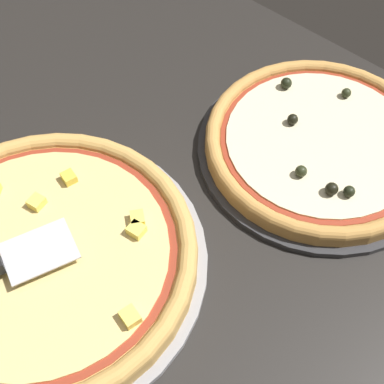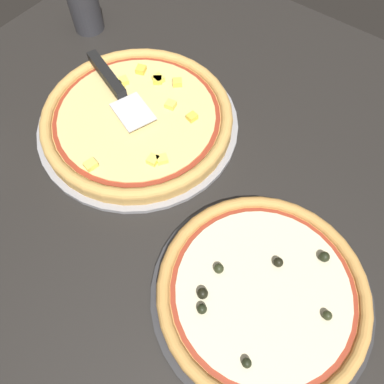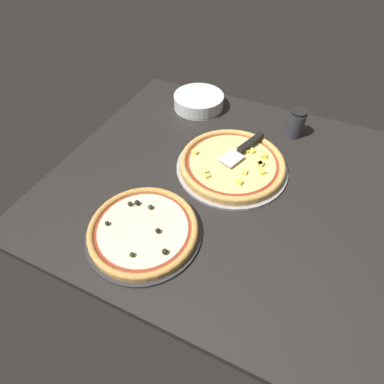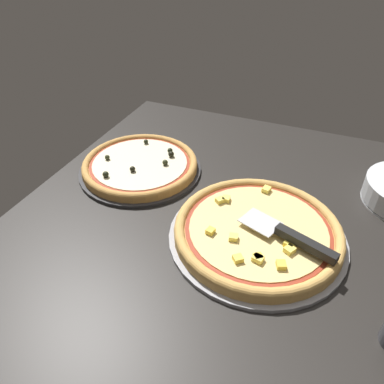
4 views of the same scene
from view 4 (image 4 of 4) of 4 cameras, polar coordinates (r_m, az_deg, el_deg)
name	(u,v)px [view 4 (image 4 of 4)]	position (r cm, az deg, el deg)	size (l,w,h in cm)	color
ground_plane	(232,231)	(97.26, 6.15, -5.89)	(121.55, 114.20, 3.60)	black
pizza_pan_front	(257,237)	(93.14, 9.85, -6.73)	(42.96, 42.96, 1.00)	#939399
pizza_front	(258,230)	(91.66, 9.98, -5.76)	(40.38, 40.38, 3.70)	tan
pizza_pan_back	(141,169)	(116.10, -7.85, 3.42)	(37.11, 37.11, 1.00)	#2D2D30
pizza_back	(140,164)	(115.07, -7.92, 4.21)	(34.89, 34.89, 3.94)	#C68E47
serving_spatula	(297,239)	(87.12, 15.73, -6.95)	(12.15, 23.60, 2.00)	silver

